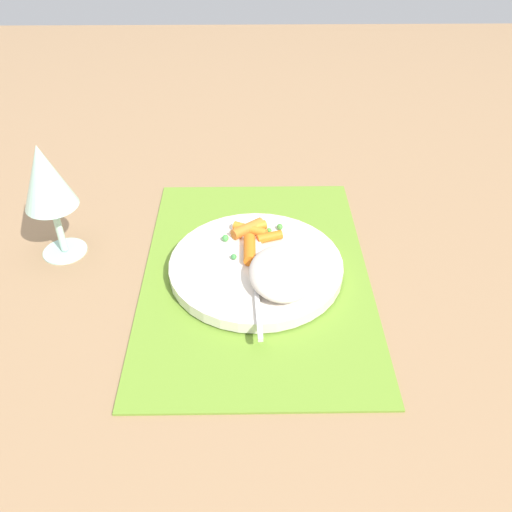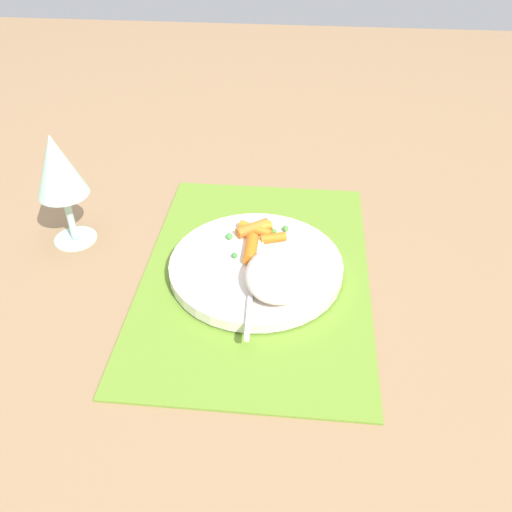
# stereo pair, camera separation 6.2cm
# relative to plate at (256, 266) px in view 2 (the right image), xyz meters

# --- Properties ---
(ground_plane) EXTENTS (2.40, 2.40, 0.00)m
(ground_plane) POSITION_rel_plate_xyz_m (0.00, 0.00, -0.01)
(ground_plane) COLOR #997551
(placemat) EXTENTS (0.45, 0.30, 0.01)m
(placemat) POSITION_rel_plate_xyz_m (0.00, 0.00, -0.01)
(placemat) COLOR olive
(placemat) RESTS_ON ground_plane
(plate) EXTENTS (0.23, 0.23, 0.02)m
(plate) POSITION_rel_plate_xyz_m (0.00, 0.00, 0.00)
(plate) COLOR silver
(plate) RESTS_ON placemat
(rice_mound) EXTENTS (0.11, 0.09, 0.03)m
(rice_mound) POSITION_rel_plate_xyz_m (-0.04, -0.03, 0.02)
(rice_mound) COLOR beige
(rice_mound) RESTS_ON plate
(carrot_portion) EXTENTS (0.10, 0.07, 0.02)m
(carrot_portion) POSITION_rel_plate_xyz_m (0.05, 0.01, 0.02)
(carrot_portion) COLOR orange
(carrot_portion) RESTS_ON plate
(pea_scatter) EXTENTS (0.08, 0.09, 0.01)m
(pea_scatter) POSITION_rel_plate_xyz_m (0.05, 0.00, 0.01)
(pea_scatter) COLOR green
(pea_scatter) RESTS_ON plate
(fork) EXTENTS (0.19, 0.02, 0.01)m
(fork) POSITION_rel_plate_xyz_m (-0.03, -0.00, 0.01)
(fork) COLOR silver
(fork) RESTS_ON plate
(wine_glass) EXTENTS (0.07, 0.07, 0.17)m
(wine_glass) POSITION_rel_plate_xyz_m (0.05, 0.27, 0.10)
(wine_glass) COLOR #B2E0CC
(wine_glass) RESTS_ON ground_plane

